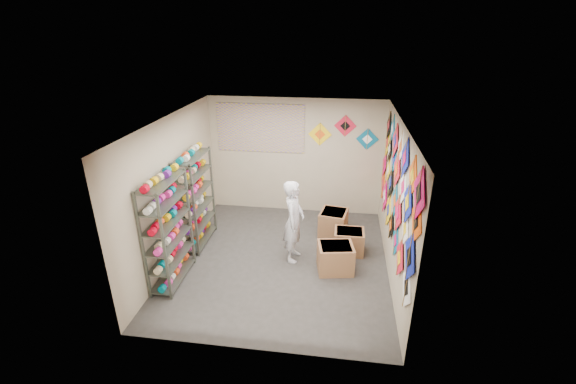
# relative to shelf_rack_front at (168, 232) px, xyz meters

# --- Properties ---
(ground) EXTENTS (4.50, 4.50, 0.00)m
(ground) POSITION_rel_shelf_rack_front_xyz_m (1.78, 0.85, -0.95)
(ground) COLOR #322F2C
(room_walls) EXTENTS (4.50, 4.50, 4.50)m
(room_walls) POSITION_rel_shelf_rack_front_xyz_m (1.78, 0.85, 0.69)
(room_walls) COLOR tan
(room_walls) RESTS_ON ground
(shelf_rack_front) EXTENTS (0.40, 1.10, 1.90)m
(shelf_rack_front) POSITION_rel_shelf_rack_front_xyz_m (0.00, 0.00, 0.00)
(shelf_rack_front) COLOR #4C5147
(shelf_rack_front) RESTS_ON ground
(shelf_rack_back) EXTENTS (0.40, 1.10, 1.90)m
(shelf_rack_back) POSITION_rel_shelf_rack_front_xyz_m (0.00, 1.30, 0.00)
(shelf_rack_back) COLOR #4C5147
(shelf_rack_back) RESTS_ON ground
(string_spools) EXTENTS (0.12, 2.36, 0.12)m
(string_spools) POSITION_rel_shelf_rack_front_xyz_m (-0.00, 0.65, 0.10)
(string_spools) COLOR #FF2CA3
(string_spools) RESTS_ON ground
(kite_wall_display) EXTENTS (0.06, 4.33, 2.09)m
(kite_wall_display) POSITION_rel_shelf_rack_front_xyz_m (3.76, 0.81, 0.69)
(kite_wall_display) COLOR white
(kite_wall_display) RESTS_ON room_walls
(back_wall_kites) EXTENTS (1.56, 0.02, 0.78)m
(back_wall_kites) POSITION_rel_shelf_rack_front_xyz_m (2.84, 3.09, 1.00)
(back_wall_kites) COLOR yellow
(back_wall_kites) RESTS_ON room_walls
(poster) EXTENTS (2.00, 0.01, 1.10)m
(poster) POSITION_rel_shelf_rack_front_xyz_m (0.98, 3.08, 1.05)
(poster) COLOR #7251B1
(poster) RESTS_ON room_walls
(shopkeeper) EXTENTS (0.65, 0.49, 1.60)m
(shopkeeper) POSITION_rel_shelf_rack_front_xyz_m (2.01, 0.96, -0.15)
(shopkeeper) COLOR white
(shopkeeper) RESTS_ON ground
(carton_a) EXTENTS (0.70, 0.62, 0.52)m
(carton_a) POSITION_rel_shelf_rack_front_xyz_m (2.82, 0.66, -0.69)
(carton_a) COLOR brown
(carton_a) RESTS_ON ground
(carton_b) EXTENTS (0.58, 0.47, 0.47)m
(carton_b) POSITION_rel_shelf_rack_front_xyz_m (3.06, 1.33, -0.71)
(carton_b) COLOR brown
(carton_b) RESTS_ON ground
(carton_c) EXTENTS (0.64, 0.68, 0.52)m
(carton_c) POSITION_rel_shelf_rack_front_xyz_m (2.74, 2.03, -0.69)
(carton_c) COLOR brown
(carton_c) RESTS_ON ground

